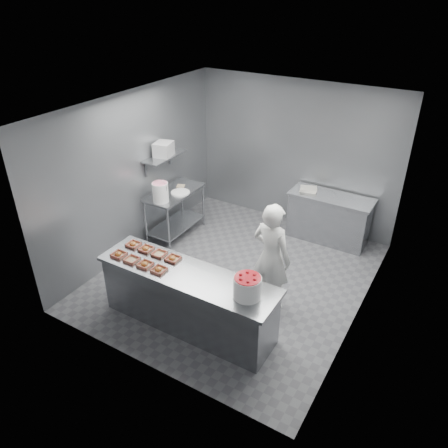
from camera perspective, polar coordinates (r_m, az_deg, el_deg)
The scene contains 24 objects.
floor at distance 7.32m, azimuth 1.52°, elevation -6.74°, with size 4.50×4.50×0.00m, color #4C4C51.
ceiling at distance 6.09m, azimuth 1.88°, elevation 14.96°, with size 4.50×4.50×0.00m, color white.
wall_back at distance 8.46m, azimuth 9.27°, elevation 8.93°, with size 4.00×0.04×2.80m, color slate.
wall_left at distance 7.67m, azimuth -11.54°, elevation 6.47°, with size 0.04×4.50×2.80m, color slate.
wall_right at distance 6.00m, azimuth 18.57°, elevation -1.46°, with size 0.04×4.50×2.80m, color slate.
service_counter at distance 6.15m, azimuth -4.73°, elevation -9.75°, with size 2.60×0.70×0.90m.
prep_table at distance 8.21m, azimuth -6.41°, elevation 2.30°, with size 0.60×1.20×0.90m.
back_counter at distance 8.29m, azimuth 13.53°, elevation 0.78°, with size 1.50×0.60×0.90m.
wall_shelf at distance 7.92m, azimuth -7.79°, elevation 8.74°, with size 0.35×0.90×0.03m, color slate.
tray_0 at distance 6.35m, azimuth -13.61°, elevation -3.87°, with size 0.19×0.18×0.06m.
tray_1 at distance 6.21m, azimuth -11.96°, elevation -4.55°, with size 0.19×0.18×0.04m.
tray_2 at distance 6.07m, azimuth -10.28°, elevation -5.20°, with size 0.19×0.18×0.06m.
tray_3 at distance 5.94m, azimuth -8.50°, elevation -5.91°, with size 0.19×0.18×0.06m.
tray_4 at distance 6.54m, azimuth -11.77°, elevation -2.60°, with size 0.19×0.18×0.06m.
tray_5 at distance 6.40m, azimuth -10.16°, elevation -3.20°, with size 0.19×0.18×0.06m.
tray_6 at distance 6.26m, azimuth -8.45°, elevation -3.86°, with size 0.19×0.18×0.04m.
tray_7 at distance 6.13m, azimuth -6.71°, elevation -4.48°, with size 0.19×0.18×0.06m.
worker at distance 6.28m, azimuth 6.20°, elevation -4.35°, with size 0.62×0.41×1.71m, color silver.
strawberry_tub at distance 5.38m, azimuth 3.07°, elevation -8.12°, with size 0.35×0.35×0.29m.
glaze_bucket at distance 7.67m, azimuth -8.31°, elevation 4.19°, with size 0.29×0.28×0.43m.
bucket_lid at distance 8.00m, azimuth -5.72°, elevation 4.11°, with size 0.34×0.34×0.03m, color white.
rag at distance 8.27m, azimuth -5.68°, elevation 4.98°, with size 0.14×0.12×0.02m, color #CCB28C.
appliance at distance 7.87m, azimuth -7.91°, elevation 9.66°, with size 0.29×0.33×0.25m, color gray.
paper_stack at distance 8.20m, azimuth 10.98°, elevation 4.49°, with size 0.30×0.22×0.06m, color silver.
Camera 1 is at (2.85, -5.15, 4.35)m, focal length 35.00 mm.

